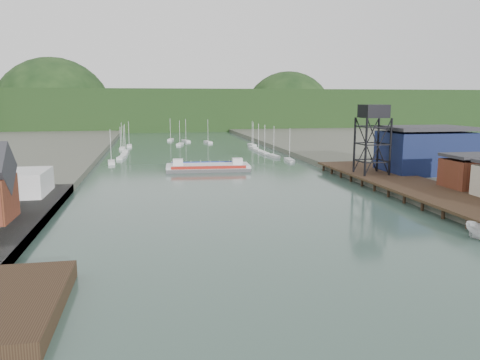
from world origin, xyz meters
name	(u,v)px	position (x,y,z in m)	size (l,w,h in m)	color
ground	(312,291)	(0.00, 0.00, 0.00)	(600.00, 600.00, 0.00)	#324F48
west_stage	(4,307)	(-29.00, 0.00, 0.90)	(10.00, 18.00, 1.80)	black
east_pier	(408,184)	(37.00, 45.00, 1.90)	(14.00, 70.00, 2.45)	black
lift_tower	(374,116)	(35.00, 58.00, 15.65)	(6.50, 6.50, 16.00)	black
blue_shed	(425,151)	(50.00, 60.00, 7.06)	(20.50, 14.50, 11.30)	#0D1739
marina_sailboats	(192,149)	(0.08, 138.46, 0.35)	(57.71, 92.65, 0.90)	silver
distant_hills	(166,112)	(-3.98, 301.35, 10.38)	(500.00, 120.00, 80.00)	black
chain_ferry	(208,167)	(-0.24, 84.38, 0.94)	(23.26, 10.56, 3.27)	#4F5052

